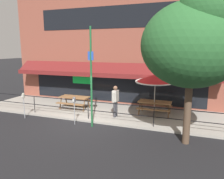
# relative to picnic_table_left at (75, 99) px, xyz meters

# --- Properties ---
(ground_plane) EXTENTS (120.00, 120.00, 0.00)m
(ground_plane) POSITION_rel_picnic_table_left_xyz_m (1.65, -1.78, -0.71)
(ground_plane) COLOR black
(patio_deck) EXTENTS (15.00, 4.00, 0.10)m
(patio_deck) POSITION_rel_picnic_table_left_xyz_m (1.65, 0.22, -0.66)
(patio_deck) COLOR #9E998E
(patio_deck) RESTS_ON ground
(restaurant_building) EXTENTS (15.00, 1.60, 8.17)m
(restaurant_building) POSITION_rel_picnic_table_left_xyz_m (1.65, 2.44, 3.35)
(restaurant_building) COLOR brown
(restaurant_building) RESTS_ON ground
(patio_railing) EXTENTS (13.84, 0.04, 0.97)m
(patio_railing) POSITION_rel_picnic_table_left_xyz_m (1.65, -1.48, 0.09)
(patio_railing) COLOR black
(patio_railing) RESTS_ON patio_deck
(picnic_table_left) EXTENTS (1.80, 1.42, 0.76)m
(picnic_table_left) POSITION_rel_picnic_table_left_xyz_m (0.00, 0.00, 0.00)
(picnic_table_left) COLOR brown
(picnic_table_left) RESTS_ON patio_deck
(picnic_table_centre) EXTENTS (1.80, 1.42, 0.76)m
(picnic_table_centre) POSITION_rel_picnic_table_left_xyz_m (4.83, 0.43, 0.00)
(picnic_table_centre) COLOR brown
(picnic_table_centre) RESTS_ON patio_deck
(patio_umbrella_centre) EXTENTS (2.14, 2.14, 2.38)m
(patio_umbrella_centre) POSITION_rel_picnic_table_left_xyz_m (4.83, 0.27, 1.47)
(patio_umbrella_centre) COLOR #B7B2A8
(patio_umbrella_centre) RESTS_ON patio_deck
(pedestrian_walking) EXTENTS (0.27, 0.62, 1.71)m
(pedestrian_walking) POSITION_rel_picnic_table_left_xyz_m (2.89, -0.68, 0.35)
(pedestrian_walking) COLOR #333338
(pedestrian_walking) RESTS_ON patio_deck
(parking_meter_near) EXTENTS (0.15, 0.16, 1.42)m
(parking_meter_near) POSITION_rel_picnic_table_left_xyz_m (-1.79, -2.33, 0.44)
(parking_meter_near) COLOR gray
(parking_meter_near) RESTS_ON ground
(parking_meter_far) EXTENTS (0.15, 0.16, 1.42)m
(parking_meter_far) POSITION_rel_picnic_table_left_xyz_m (1.28, -2.27, 0.44)
(parking_meter_far) COLOR gray
(parking_meter_far) RESTS_ON ground
(street_sign_pole) EXTENTS (0.28, 0.09, 4.76)m
(street_sign_pole) POSITION_rel_picnic_table_left_xyz_m (2.22, -2.24, 1.73)
(street_sign_pole) COLOR #1E6033
(street_sign_pole) RESTS_ON ground
(street_tree_curbside) EXTENTS (3.81, 3.43, 6.09)m
(street_tree_curbside) POSITION_rel_picnic_table_left_xyz_m (6.70, -2.76, 3.40)
(street_tree_curbside) COLOR brown
(street_tree_curbside) RESTS_ON ground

